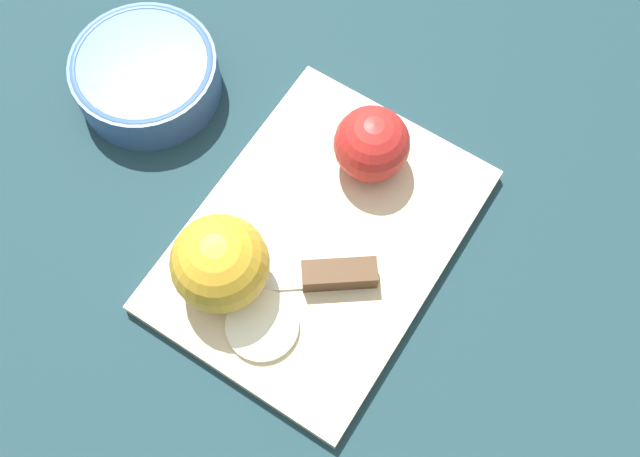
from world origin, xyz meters
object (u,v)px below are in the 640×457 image
apple_half_right (220,263)px  knife (329,275)px  bowl (146,74)px  apple_half_left (372,144)px

apple_half_right → knife: size_ratio=0.67×
knife → bowl: 0.28m
apple_half_left → knife: 0.13m
apple_half_right → bowl: 0.23m
knife → bowl: bearing=-52.8°
apple_half_right → bowl: (-0.11, -0.20, -0.03)m
apple_half_right → knife: 0.10m
apple_half_left → knife: apple_half_left is taller
knife → apple_half_right: bearing=-3.4°
knife → bowl: size_ratio=0.88×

